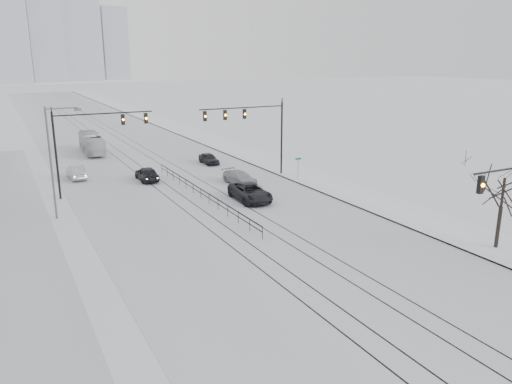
% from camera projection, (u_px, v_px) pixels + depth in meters
% --- Properties ---
extents(ground, '(500.00, 500.00, 0.00)m').
position_uv_depth(ground, '(471.00, 377.00, 20.36)').
color(ground, silver).
rests_on(ground, ground).
extents(road, '(22.00, 260.00, 0.02)m').
position_uv_depth(road, '(124.00, 148.00, 71.70)').
color(road, silver).
rests_on(road, ground).
extents(sidewalk_east, '(5.00, 260.00, 0.16)m').
position_uv_depth(sidewalk_east, '(211.00, 140.00, 77.71)').
color(sidewalk_east, white).
rests_on(sidewalk_east, ground).
extents(curb, '(0.10, 260.00, 0.12)m').
position_uv_depth(curb, '(196.00, 142.00, 76.62)').
color(curb, gray).
rests_on(curb, ground).
extents(tram_rails, '(5.30, 180.00, 0.01)m').
position_uv_depth(tram_rails, '(167.00, 176.00, 54.59)').
color(tram_rails, black).
rests_on(tram_rails, ground).
extents(skyline, '(96.00, 48.00, 72.00)m').
position_uv_depth(skyline, '(29.00, 20.00, 248.73)').
color(skyline, '#A6ACB6').
rests_on(skyline, ground).
extents(traffic_mast_ne, '(9.60, 0.37, 8.00)m').
position_uv_depth(traffic_mast_ne, '(254.00, 125.00, 52.44)').
color(traffic_mast_ne, black).
rests_on(traffic_mast_ne, ground).
extents(traffic_mast_nw, '(9.10, 0.37, 8.00)m').
position_uv_depth(traffic_mast_nw, '(89.00, 136.00, 45.90)').
color(traffic_mast_nw, black).
rests_on(traffic_mast_nw, ground).
extents(street_light_west, '(2.73, 0.25, 9.00)m').
position_uv_depth(street_light_west, '(54.00, 155.00, 39.22)').
color(street_light_west, '#595B60').
rests_on(street_light_west, ground).
extents(bare_tree, '(4.40, 4.40, 6.10)m').
position_uv_depth(bare_tree, '(504.00, 185.00, 32.78)').
color(bare_tree, black).
rests_on(bare_tree, ground).
extents(median_fence, '(0.06, 24.00, 1.00)m').
position_uv_depth(median_fence, '(201.00, 193.00, 45.90)').
color(median_fence, black).
rests_on(median_fence, ground).
extents(street_sign, '(0.70, 0.06, 2.40)m').
position_uv_depth(street_sign, '(298.00, 165.00, 52.59)').
color(street_sign, '#595B60').
rests_on(street_sign, ground).
extents(sedan_sb_inner, '(1.84, 4.46, 1.51)m').
position_uv_depth(sedan_sb_inner, '(147.00, 174.00, 52.52)').
color(sedan_sb_inner, black).
rests_on(sedan_sb_inner, ground).
extents(sedan_sb_outer, '(1.65, 4.35, 1.42)m').
position_uv_depth(sedan_sb_outer, '(76.00, 172.00, 53.36)').
color(sedan_sb_outer, '#A4A7AB').
rests_on(sedan_sb_outer, ground).
extents(sedan_nb_front, '(2.89, 5.73, 1.55)m').
position_uv_depth(sedan_nb_front, '(250.00, 192.00, 45.26)').
color(sedan_nb_front, black).
rests_on(sedan_nb_front, ground).
extents(sedan_nb_right, '(2.59, 4.80, 1.32)m').
position_uv_depth(sedan_nb_right, '(240.00, 178.00, 51.19)').
color(sedan_nb_right, '#9A9CA1').
rests_on(sedan_nb_right, ground).
extents(sedan_nb_far, '(1.56, 3.87, 1.32)m').
position_uv_depth(sedan_nb_far, '(209.00, 159.00, 60.84)').
color(sedan_nb_far, black).
rests_on(sedan_nb_far, ground).
extents(box_truck, '(2.63, 9.74, 2.69)m').
position_uv_depth(box_truck, '(92.00, 143.00, 67.50)').
color(box_truck, silver).
rests_on(box_truck, ground).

